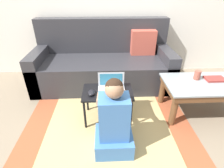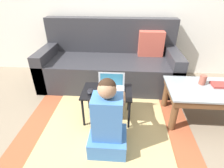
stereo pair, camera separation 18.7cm
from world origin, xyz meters
name	(u,v)px [view 1 (the left image)]	position (x,y,z in m)	size (l,w,h in m)	color
ground_plane	(117,125)	(0.00, 0.00, 0.00)	(16.00, 16.00, 0.00)	#7F705B
area_rug	(108,131)	(-0.10, -0.09, 0.00)	(1.82, 1.73, 0.01)	#9E4C2D
couch	(104,64)	(-0.14, 1.01, 0.31)	(1.98, 0.83, 0.92)	#2D2D33
coffee_table	(202,88)	(0.98, 0.21, 0.33)	(0.86, 0.53, 0.40)	gray
laptop_desk	(108,95)	(-0.10, 0.13, 0.32)	(0.53, 0.35, 0.37)	black
laptop	(111,88)	(-0.06, 0.15, 0.40)	(0.28, 0.17, 0.18)	#B7BCC6
computer_mouse	(91,93)	(-0.27, 0.08, 0.39)	(0.07, 0.11, 0.04)	black
person_seated	(114,123)	(-0.05, -0.30, 0.31)	(0.34, 0.45, 0.74)	#3D70B2
cup_on_table	(197,75)	(0.93, 0.30, 0.45)	(0.07, 0.07, 0.10)	#994C3D
book_on_table	(215,79)	(1.14, 0.27, 0.41)	(0.22, 0.13, 0.02)	#99332D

